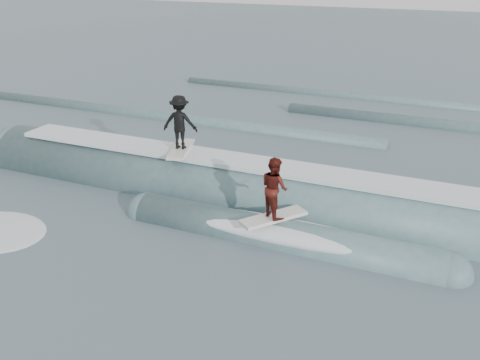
% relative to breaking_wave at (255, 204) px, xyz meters
% --- Properties ---
extents(ground, '(160.00, 160.00, 0.00)m').
position_rel_breaking_wave_xyz_m(ground, '(-0.25, -6.55, -0.03)').
color(ground, '#435961').
rests_on(ground, ground).
extents(breaking_wave, '(22.63, 4.08, 2.59)m').
position_rel_breaking_wave_xyz_m(breaking_wave, '(0.00, 0.00, 0.00)').
color(breaking_wave, '#3D6067').
rests_on(breaking_wave, ground).
extents(surfer_black, '(1.29, 2.07, 1.91)m').
position_rel_breaking_wave_xyz_m(surfer_black, '(-2.88, 0.30, 2.27)').
color(surfer_black, silver).
rests_on(surfer_black, ground).
extents(surfer_red, '(1.63, 1.94, 1.84)m').
position_rel_breaking_wave_xyz_m(surfer_red, '(1.31, -1.90, 1.48)').
color(surfer_red, silver).
rests_on(surfer_red, ground).
extents(whitewater, '(14.67, 7.12, 0.10)m').
position_rel_breaking_wave_xyz_m(whitewater, '(-1.23, -7.43, -0.03)').
color(whitewater, white).
rests_on(whitewater, ground).
extents(far_swells, '(38.32, 8.65, 0.80)m').
position_rel_breaking_wave_xyz_m(far_swells, '(0.99, 11.10, -0.03)').
color(far_swells, '#3D6067').
rests_on(far_swells, ground).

